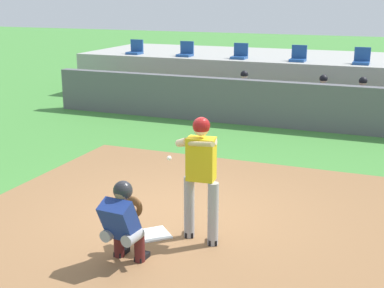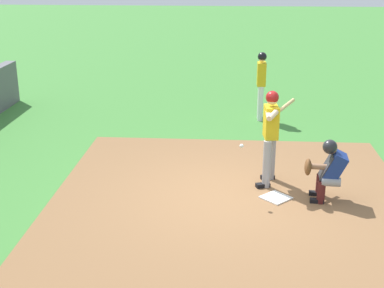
# 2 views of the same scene
# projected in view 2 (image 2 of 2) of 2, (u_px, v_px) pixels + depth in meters

# --- Properties ---
(ground_plane) EXTENTS (80.00, 80.00, 0.00)m
(ground_plane) POSITION_uv_depth(u_px,v_px,m) (231.00, 197.00, 9.71)
(ground_plane) COLOR #428438
(dirt_infield) EXTENTS (6.40, 6.40, 0.01)m
(dirt_infield) POSITION_uv_depth(u_px,v_px,m) (231.00, 197.00, 9.71)
(dirt_infield) COLOR olive
(dirt_infield) RESTS_ON ground
(home_plate) EXTENTS (0.62, 0.62, 0.02)m
(home_plate) POSITION_uv_depth(u_px,v_px,m) (276.00, 198.00, 9.65)
(home_plate) COLOR white
(home_plate) RESTS_ON dirt_infield
(batter_at_plate) EXTENTS (0.75, 0.70, 1.80)m
(batter_at_plate) POSITION_uv_depth(u_px,v_px,m) (271.00, 132.00, 9.98)
(batter_at_plate) COLOR #99999E
(batter_at_plate) RESTS_ON ground
(catcher_crouched) EXTENTS (0.50, 1.88, 1.13)m
(catcher_crouched) POSITION_uv_depth(u_px,v_px,m) (328.00, 168.00, 9.41)
(catcher_crouched) COLOR gray
(catcher_crouched) RESTS_ON ground
(on_deck_batter) EXTENTS (0.58, 0.23, 1.79)m
(on_deck_batter) POSITION_uv_depth(u_px,v_px,m) (261.00, 82.00, 14.06)
(on_deck_batter) COLOR silver
(on_deck_batter) RESTS_ON ground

